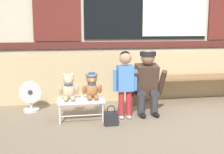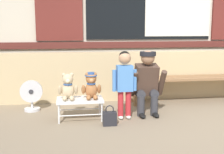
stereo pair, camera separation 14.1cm
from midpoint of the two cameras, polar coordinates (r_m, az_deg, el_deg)
The scene contains 10 objects.
ground_plane at distance 4.24m, azimuth 12.82°, elevation -8.30°, with size 60.00×60.00×0.00m, color #84725B.
brick_low_wall at distance 5.44m, azimuth 7.06°, elevation 0.44°, with size 7.42×0.25×0.85m, color tan.
wooden_bench_long at distance 5.29m, azimuth 13.50°, elevation -0.59°, with size 2.10×0.40×0.44m.
small_display_bench at distance 4.16m, azimuth -7.02°, elevation -4.63°, with size 0.64×0.36×0.30m.
teddy_bear_plain at distance 4.11m, azimuth -9.30°, elevation -2.03°, with size 0.28×0.26×0.36m.
teddy_bear_with_hat at distance 4.13m, azimuth -4.86°, elevation -1.76°, with size 0.28×0.27×0.36m.
child_standing at distance 4.13m, azimuth 1.58°, elevation -0.06°, with size 0.35×0.18×0.96m.
adult_crouching at distance 4.39m, azimuth 5.85°, elevation -1.00°, with size 0.50×0.49×0.95m.
handbag_on_ground at distance 3.95m, azimuth -1.21°, elevation -7.92°, with size 0.18×0.11×0.27m.
floor_fan at distance 4.71m, azimuth -16.18°, elevation -3.60°, with size 0.34×0.24×0.48m.
Camera 1 is at (-1.70, -3.68, 1.29)m, focal length 47.63 mm.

